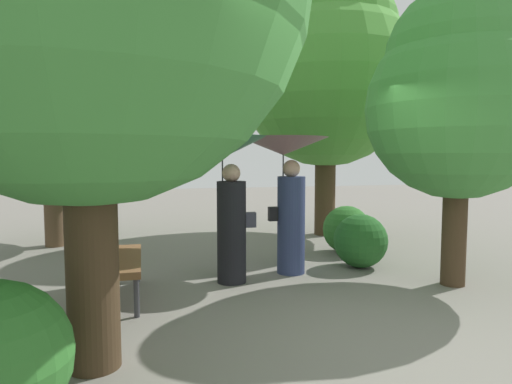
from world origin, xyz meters
name	(u,v)px	position (x,y,z in m)	size (l,w,h in m)	color
ground_plane	(334,352)	(0.00, 0.00, 0.00)	(40.00, 40.00, 0.00)	slate
person_left	(226,177)	(-0.53, 2.31, 1.42)	(1.17, 1.17, 1.95)	black
person_right	(286,174)	(0.38, 2.57, 1.43)	(1.28, 1.28, 1.96)	navy
park_bench	(114,257)	(-1.93, 1.93, 0.51)	(0.51, 1.51, 0.83)	#38383D
tree_near_left	(50,85)	(-3.24, 5.46, 2.99)	(3.10, 3.10, 4.72)	brown
tree_near_right	(459,92)	(2.34, 1.47, 2.50)	(2.34, 2.34, 3.86)	#42301E
tree_mid_right	(327,66)	(2.18, 5.39, 3.59)	(3.67, 3.67, 5.66)	#42301E
bush_path_left	(360,241)	(1.59, 2.60, 0.41)	(0.81, 0.81, 0.81)	#235B23
bush_path_right	(347,229)	(1.83, 3.58, 0.41)	(0.83, 0.83, 0.83)	#2D6B28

